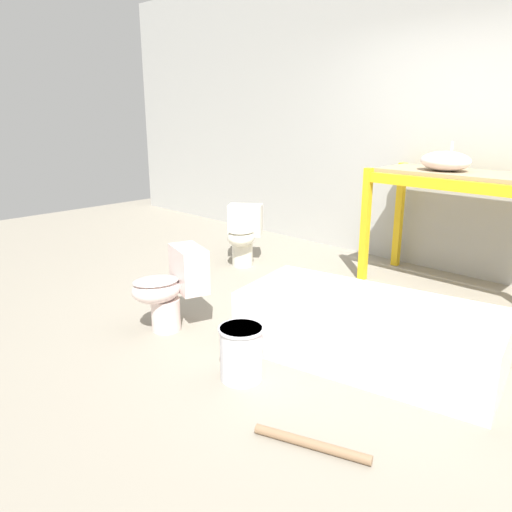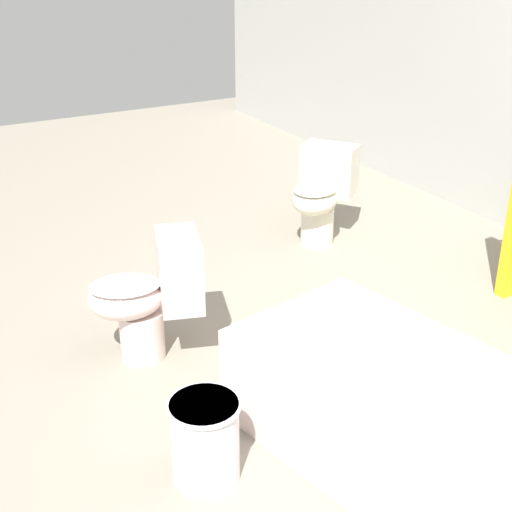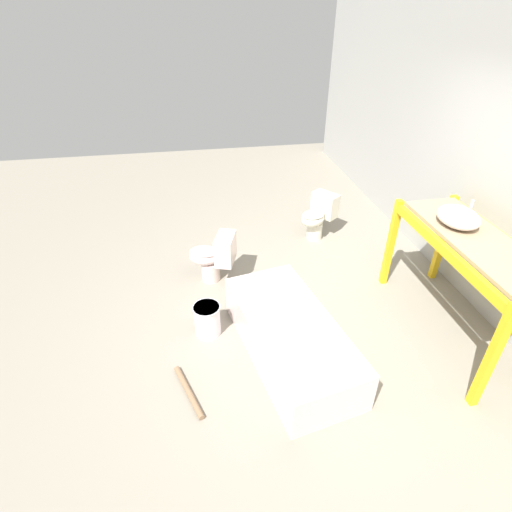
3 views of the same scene
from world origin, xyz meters
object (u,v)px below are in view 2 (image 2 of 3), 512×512
(bathtub_main, at_px, (435,425))
(bucket_white, at_px, (205,439))
(toilet_near, at_px, (151,293))
(toilet_far, at_px, (321,192))

(bathtub_main, distance_m, bucket_white, 0.87)
(bathtub_main, distance_m, toilet_near, 1.46)
(bathtub_main, bearing_deg, toilet_near, -166.89)
(toilet_near, xyz_separation_m, bucket_white, (0.91, -0.16, -0.16))
(toilet_far, distance_m, bucket_white, 2.40)
(toilet_near, height_order, bucket_white, toilet_near)
(toilet_near, relative_size, toilet_far, 1.00)
(toilet_far, bearing_deg, toilet_near, -98.11)
(bathtub_main, xyz_separation_m, toilet_near, (-1.33, -0.60, 0.10))
(bathtub_main, bearing_deg, toilet_far, 145.25)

